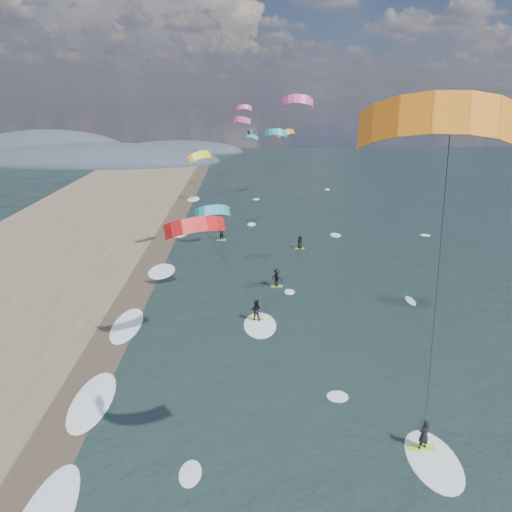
{
  "coord_description": "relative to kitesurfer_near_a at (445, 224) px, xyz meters",
  "views": [
    {
      "loc": [
        -1.76,
        -15.24,
        17.5
      ],
      "look_at": [
        -1.0,
        12.0,
        7.0
      ],
      "focal_mm": 30.0,
      "sensor_mm": 36.0,
      "label": 1
    }
  ],
  "objects": [
    {
      "name": "shoreline_surf",
      "position": [
        -15.02,
        17.91,
        -13.82
      ],
      "size": [
        2.4,
        79.4,
        0.11
      ],
      "color": "white",
      "rests_on": "ground"
    },
    {
      "name": "bg_kite_field",
      "position": [
        -4.08,
        54.9,
        -1.95
      ],
      "size": [
        15.41,
        66.99,
        9.97
      ],
      "color": "teal",
      "rests_on": "ground"
    },
    {
      "name": "kitesurfer_near_b",
      "position": [
        -7.51,
        14.39,
        -6.71
      ],
      "size": [
        7.2,
        8.8,
        11.32
      ],
      "color": "#AEEF2A",
      "rests_on": "ground"
    },
    {
      "name": "ground",
      "position": [
        -4.22,
        3.16,
        -13.82
      ],
      "size": [
        260.0,
        260.0,
        0.0
      ],
      "primitive_type": "plane",
      "color": "black",
      "rests_on": "ground"
    },
    {
      "name": "coastal_hills",
      "position": [
        -49.06,
        111.02,
        -13.82
      ],
      "size": [
        80.0,
        41.0,
        15.0
      ],
      "color": "#3D4756",
      "rests_on": "ground"
    },
    {
      "name": "kitesurfer_near_a",
      "position": [
        0.0,
        0.0,
        0.0
      ],
      "size": [
        7.91,
        8.76,
        17.9
      ],
      "color": "#AEEF2A",
      "rests_on": "ground"
    },
    {
      "name": "wet_sand_strip",
      "position": [
        -16.22,
        13.16,
        -13.82
      ],
      "size": [
        3.0,
        240.0,
        0.0
      ],
      "primitive_type": "cube",
      "color": "#382D23",
      "rests_on": "ground"
    },
    {
      "name": "far_kitesurfers",
      "position": [
        -3.17,
        30.65,
        -12.95
      ],
      "size": [
        10.58,
        14.82,
        1.78
      ],
      "color": "#AEEF2A",
      "rests_on": "ground"
    }
  ]
}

